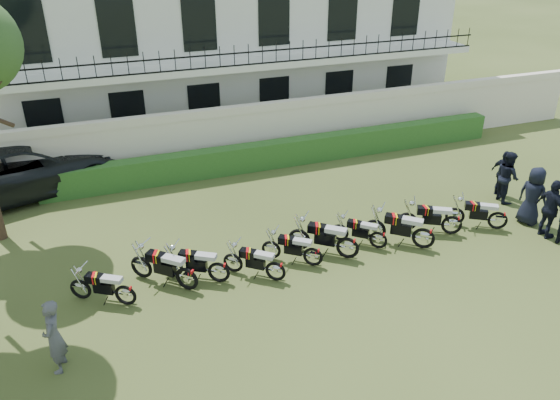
{
  "coord_description": "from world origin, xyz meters",
  "views": [
    {
      "loc": [
        -6.07,
        -11.05,
        8.48
      ],
      "look_at": [
        -0.95,
        2.73,
        0.93
      ],
      "focal_mm": 35.0,
      "sensor_mm": 36.0,
      "label": 1
    }
  ],
  "objects_px": {
    "motorcycle_2": "(219,267)",
    "officer_5": "(503,174)",
    "motorcycle_8": "(452,221)",
    "officer_4": "(507,177)",
    "motorcycle_7": "(424,233)",
    "motorcycle_3": "(276,267)",
    "motorcycle_6": "(379,236)",
    "motorcycle_1": "(186,274)",
    "officer_2": "(551,209)",
    "motorcycle_4": "(313,252)",
    "motorcycle_5": "(348,243)",
    "suv": "(24,168)",
    "inspector": "(54,337)",
    "motorcycle_9": "(498,216)",
    "motorcycle_0": "(125,290)",
    "officer_3": "(533,196)"
  },
  "relations": [
    {
      "from": "motorcycle_2",
      "to": "officer_5",
      "type": "distance_m",
      "value": 10.52
    },
    {
      "from": "motorcycle_8",
      "to": "officer_4",
      "type": "distance_m",
      "value": 3.36
    },
    {
      "from": "motorcycle_7",
      "to": "motorcycle_8",
      "type": "xyz_separation_m",
      "value": [
        1.26,
        0.39,
        -0.03
      ]
    },
    {
      "from": "officer_4",
      "to": "motorcycle_7",
      "type": "bearing_deg",
      "value": 122.45
    },
    {
      "from": "motorcycle_3",
      "to": "motorcycle_6",
      "type": "xyz_separation_m",
      "value": [
        3.32,
        0.47,
        -0.02
      ]
    },
    {
      "from": "motorcycle_1",
      "to": "officer_2",
      "type": "distance_m",
      "value": 10.69
    },
    {
      "from": "motorcycle_1",
      "to": "motorcycle_4",
      "type": "relative_size",
      "value": 1.08
    },
    {
      "from": "motorcycle_2",
      "to": "motorcycle_5",
      "type": "distance_m",
      "value": 3.66
    },
    {
      "from": "motorcycle_3",
      "to": "suv",
      "type": "distance_m",
      "value": 10.18
    },
    {
      "from": "motorcycle_2",
      "to": "officer_2",
      "type": "height_order",
      "value": "officer_2"
    },
    {
      "from": "motorcycle_1",
      "to": "inspector",
      "type": "relative_size",
      "value": 0.9
    },
    {
      "from": "motorcycle_6",
      "to": "suv",
      "type": "height_order",
      "value": "suv"
    },
    {
      "from": "motorcycle_2",
      "to": "motorcycle_9",
      "type": "bearing_deg",
      "value": -60.59
    },
    {
      "from": "motorcycle_1",
      "to": "motorcycle_4",
      "type": "bearing_deg",
      "value": -49.03
    },
    {
      "from": "officer_5",
      "to": "suv",
      "type": "bearing_deg",
      "value": 59.93
    },
    {
      "from": "motorcycle_1",
      "to": "motorcycle_2",
      "type": "relative_size",
      "value": 0.94
    },
    {
      "from": "motorcycle_1",
      "to": "motorcycle_5",
      "type": "height_order",
      "value": "motorcycle_5"
    },
    {
      "from": "motorcycle_5",
      "to": "officer_5",
      "type": "distance_m",
      "value": 6.97
    },
    {
      "from": "motorcycle_8",
      "to": "officer_5",
      "type": "bearing_deg",
      "value": -32.88
    },
    {
      "from": "motorcycle_5",
      "to": "officer_2",
      "type": "height_order",
      "value": "officer_2"
    },
    {
      "from": "motorcycle_1",
      "to": "motorcycle_9",
      "type": "bearing_deg",
      "value": -48.62
    },
    {
      "from": "motorcycle_0",
      "to": "motorcycle_7",
      "type": "distance_m",
      "value": 8.32
    },
    {
      "from": "motorcycle_5",
      "to": "officer_4",
      "type": "distance_m",
      "value": 6.75
    },
    {
      "from": "motorcycle_2",
      "to": "officer_2",
      "type": "distance_m",
      "value": 9.86
    },
    {
      "from": "motorcycle_4",
      "to": "motorcycle_5",
      "type": "height_order",
      "value": "motorcycle_5"
    },
    {
      "from": "motorcycle_1",
      "to": "motorcycle_9",
      "type": "relative_size",
      "value": 0.97
    },
    {
      "from": "motorcycle_0",
      "to": "inspector",
      "type": "relative_size",
      "value": 0.9
    },
    {
      "from": "inspector",
      "to": "officer_4",
      "type": "xyz_separation_m",
      "value": [
        14.2,
        3.07,
        0.02
      ]
    },
    {
      "from": "motorcycle_2",
      "to": "officer_3",
      "type": "distance_m",
      "value": 9.91
    },
    {
      "from": "motorcycle_7",
      "to": "inspector",
      "type": "xyz_separation_m",
      "value": [
        -9.87,
        -1.37,
        0.34
      ]
    },
    {
      "from": "motorcycle_1",
      "to": "officer_5",
      "type": "distance_m",
      "value": 11.36
    },
    {
      "from": "inspector",
      "to": "officer_2",
      "type": "xyz_separation_m",
      "value": [
        13.73,
        0.69,
        0.06
      ]
    },
    {
      "from": "officer_2",
      "to": "suv",
      "type": "bearing_deg",
      "value": 59.94
    },
    {
      "from": "inspector",
      "to": "motorcycle_6",
      "type": "bearing_deg",
      "value": 113.87
    },
    {
      "from": "officer_3",
      "to": "officer_5",
      "type": "height_order",
      "value": "officer_3"
    },
    {
      "from": "motorcycle_2",
      "to": "motorcycle_3",
      "type": "relative_size",
      "value": 1.16
    },
    {
      "from": "motorcycle_9",
      "to": "officer_5",
      "type": "bearing_deg",
      "value": -9.17
    },
    {
      "from": "motorcycle_0",
      "to": "officer_2",
      "type": "relative_size",
      "value": 0.84
    },
    {
      "from": "suv",
      "to": "officer_4",
      "type": "bearing_deg",
      "value": -129.41
    },
    {
      "from": "motorcycle_5",
      "to": "inspector",
      "type": "relative_size",
      "value": 0.96
    },
    {
      "from": "motorcycle_0",
      "to": "motorcycle_5",
      "type": "height_order",
      "value": "motorcycle_5"
    },
    {
      "from": "motorcycle_8",
      "to": "inspector",
      "type": "height_order",
      "value": "inspector"
    },
    {
      "from": "motorcycle_1",
      "to": "motorcycle_6",
      "type": "relative_size",
      "value": 1.2
    },
    {
      "from": "motorcycle_3",
      "to": "officer_5",
      "type": "relative_size",
      "value": 0.88
    },
    {
      "from": "motorcycle_8",
      "to": "motorcycle_9",
      "type": "xyz_separation_m",
      "value": [
        1.5,
        -0.23,
        -0.02
      ]
    },
    {
      "from": "motorcycle_4",
      "to": "motorcycle_7",
      "type": "height_order",
      "value": "motorcycle_7"
    },
    {
      "from": "motorcycle_2",
      "to": "motorcycle_8",
      "type": "bearing_deg",
      "value": -59.11
    },
    {
      "from": "officer_2",
      "to": "officer_3",
      "type": "bearing_deg",
      "value": -7.0
    },
    {
      "from": "motorcycle_2",
      "to": "officer_2",
      "type": "bearing_deg",
      "value": -65.26
    },
    {
      "from": "suv",
      "to": "motorcycle_5",
      "type": "bearing_deg",
      "value": -148.87
    }
  ]
}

